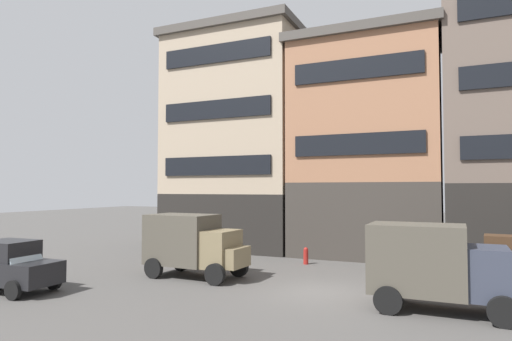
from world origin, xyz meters
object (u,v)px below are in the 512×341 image
at_px(delivery_truck_near, 193,243).
at_px(delivery_truck_far, 437,264).
at_px(pedestrian_officer, 412,251).
at_px(fire_hydrant_curbside, 306,255).
at_px(draft_horse, 432,251).
at_px(sedan_dark, 10,266).

bearing_deg(delivery_truck_near, delivery_truck_far, -8.45).
relative_size(pedestrian_officer, fire_hydrant_curbside, 2.16).
distance_m(draft_horse, sedan_dark, 15.94).
bearing_deg(fire_hydrant_curbside, pedestrian_officer, -5.75).
relative_size(delivery_truck_near, fire_hydrant_curbside, 5.33).
relative_size(draft_horse, delivery_truck_far, 0.54).
bearing_deg(delivery_truck_near, fire_hydrant_curbside, 55.68).
bearing_deg(fire_hydrant_curbside, delivery_truck_near, -124.32).
bearing_deg(draft_horse, delivery_truck_near, -163.24).
relative_size(sedan_dark, fire_hydrant_curbside, 4.51).
bearing_deg(sedan_dark, pedestrian_officer, 35.60).
distance_m(delivery_truck_far, fire_hydrant_curbside, 8.95).
height_order(draft_horse, delivery_truck_far, delivery_truck_far).
distance_m(delivery_truck_far, pedestrian_officer, 6.01).
bearing_deg(sedan_dark, delivery_truck_far, 13.77).
distance_m(sedan_dark, pedestrian_officer, 16.11).
height_order(delivery_truck_far, sedan_dark, delivery_truck_far).
xyz_separation_m(delivery_truck_near, sedan_dark, (-4.70, -4.92, -0.51)).
distance_m(draft_horse, delivery_truck_near, 9.66).
bearing_deg(draft_horse, delivery_truck_far, -85.62).
height_order(draft_horse, delivery_truck_near, delivery_truck_near).
relative_size(delivery_truck_far, pedestrian_officer, 2.44).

